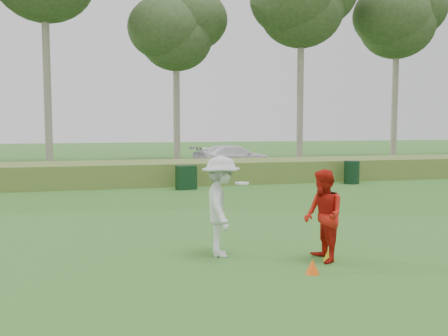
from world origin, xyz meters
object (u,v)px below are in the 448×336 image
object	(u,v)px
player_white	(221,206)
player_red	(323,216)
cone_orange	(312,267)
trash_bin	(352,172)
car_right	(233,157)
cone_yellow	(329,254)
utility_cabinet	(186,178)

from	to	relation	value
player_white	player_red	size ratio (longest dim) A/B	1.13
player_white	cone_orange	bearing A→B (deg)	-131.67
trash_bin	car_right	size ratio (longest dim) A/B	0.21
cone_orange	player_white	bearing A→B (deg)	128.27
cone_orange	trash_bin	xyz separation A→B (m)	(6.83, 11.18, 0.35)
player_white	cone_orange	size ratio (longest dim) A/B	7.51
cone_yellow	car_right	world-z (taller)	car_right
player_white	car_right	world-z (taller)	player_white
player_white	cone_yellow	xyz separation A→B (m)	(1.79, -0.83, -0.82)
utility_cabinet	car_right	size ratio (longest dim) A/B	0.20
player_red	trash_bin	world-z (taller)	player_red
car_right	cone_orange	bearing A→B (deg)	153.11
cone_orange	cone_yellow	distance (m)	0.90
utility_cabinet	player_red	bearing A→B (deg)	-95.55
player_white	utility_cabinet	world-z (taller)	player_white
trash_bin	car_right	distance (m)	7.57
utility_cabinet	trash_bin	distance (m)	6.96
player_red	cone_yellow	bearing A→B (deg)	85.03
trash_bin	car_right	bearing A→B (deg)	114.88
utility_cabinet	car_right	bearing A→B (deg)	52.54
cone_orange	utility_cabinet	bearing A→B (deg)	90.68
cone_yellow	trash_bin	world-z (taller)	trash_bin
player_white	player_red	bearing A→B (deg)	-105.96
player_white	player_red	distance (m)	1.87
car_right	player_red	bearing A→B (deg)	154.28
cone_orange	utility_cabinet	distance (m)	11.07
player_white	player_red	world-z (taller)	player_white
cone_orange	car_right	xyz separation A→B (m)	(3.65, 18.04, 0.59)
cone_orange	car_right	world-z (taller)	car_right
cone_yellow	car_right	xyz separation A→B (m)	(3.03, 17.39, 0.59)
cone_orange	trash_bin	size ratio (longest dim) A/B	0.26
cone_yellow	player_red	bearing A→B (deg)	172.83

